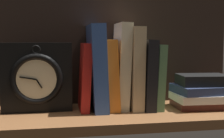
% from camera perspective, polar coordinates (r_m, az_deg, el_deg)
% --- Properties ---
extents(ground_plane, '(0.74, 0.27, 0.03)m').
position_cam_1_polar(ground_plane, '(0.87, 2.30, -8.64)').
color(ground_plane, brown).
extents(back_panel, '(0.74, 0.01, 0.36)m').
position_cam_1_polar(back_panel, '(0.97, 0.70, 4.21)').
color(back_panel, black).
rests_on(back_panel, ground_plane).
extents(book_red_requiem, '(0.03, 0.13, 0.19)m').
position_cam_1_polar(book_red_requiem, '(0.87, -5.09, -1.41)').
color(book_red_requiem, red).
rests_on(book_red_requiem, ground_plane).
extents(book_blue_modern, '(0.05, 0.16, 0.24)m').
position_cam_1_polar(book_blue_modern, '(0.87, -2.84, 0.33)').
color(book_blue_modern, '#2D4C8E').
rests_on(book_blue_modern, ground_plane).
extents(book_orange_pandolfini, '(0.04, 0.14, 0.20)m').
position_cam_1_polar(book_orange_pandolfini, '(0.88, -0.42, -0.99)').
color(book_orange_pandolfini, orange).
rests_on(book_orange_pandolfini, ground_plane).
extents(book_cream_twain, '(0.04, 0.12, 0.25)m').
position_cam_1_polar(book_cream_twain, '(0.89, 1.76, 0.56)').
color(book_cream_twain, beige).
rests_on(book_cream_twain, ground_plane).
extents(book_tan_shortstories, '(0.04, 0.15, 0.24)m').
position_cam_1_polar(book_tan_shortstories, '(0.89, 3.99, 0.23)').
color(book_tan_shortstories, tan).
rests_on(book_tan_shortstories, ground_plane).
extents(book_black_skeptic, '(0.03, 0.17, 0.20)m').
position_cam_1_polar(book_black_skeptic, '(0.91, 6.09, -0.87)').
color(book_black_skeptic, black).
rests_on(book_black_skeptic, ground_plane).
extents(book_green_romantic, '(0.03, 0.15, 0.19)m').
position_cam_1_polar(book_green_romantic, '(0.91, 7.83, -1.25)').
color(book_green_romantic, '#476B44').
rests_on(book_green_romantic, ground_plane).
extents(framed_clock, '(0.19, 0.07, 0.19)m').
position_cam_1_polar(framed_clock, '(0.87, -13.82, -1.52)').
color(framed_clock, black).
rests_on(framed_clock, ground_plane).
extents(book_stack_side, '(0.18, 0.13, 0.10)m').
position_cam_1_polar(book_stack_side, '(0.94, 16.54, -4.16)').
color(book_stack_side, '#471E19').
rests_on(book_stack_side, ground_plane).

